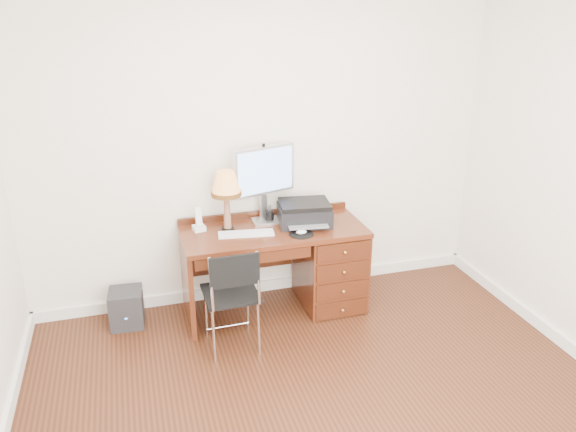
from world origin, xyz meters
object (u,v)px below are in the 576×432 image
object	(u,v)px
monitor	(265,175)
leg_lamp	(226,187)
phone	(199,224)
desk	(310,261)
chair	(232,290)
printer	(304,213)
equipment_box	(127,308)

from	to	relation	value
monitor	leg_lamp	xyz separation A→B (m)	(-0.35, -0.11, -0.04)
leg_lamp	phone	world-z (taller)	leg_lamp
desk	chair	xyz separation A→B (m)	(-0.77, -0.50, 0.10)
printer	leg_lamp	xyz separation A→B (m)	(-0.64, 0.05, 0.27)
printer	leg_lamp	distance (m)	0.70
monitor	phone	size ratio (longest dim) A/B	3.22
equipment_box	chair	bearing A→B (deg)	-33.19
leg_lamp	phone	size ratio (longest dim) A/B	2.49
desk	monitor	distance (m)	0.84
monitor	chair	xyz separation A→B (m)	(-0.44, -0.70, -0.64)
printer	desk	bearing A→B (deg)	-37.87
monitor	chair	distance (m)	1.04
leg_lamp	equipment_box	xyz separation A→B (m)	(-0.86, 0.01, -0.96)
printer	chair	world-z (taller)	printer
desk	phone	size ratio (longest dim) A/B	7.51
desk	monitor	xyz separation A→B (m)	(-0.33, 0.20, 0.74)
leg_lamp	monitor	bearing A→B (deg)	17.56
printer	equipment_box	size ratio (longest dim) A/B	1.52
desk	chair	size ratio (longest dim) A/B	1.77
phone	desk	bearing A→B (deg)	-18.26
desk	equipment_box	distance (m)	1.57
printer	leg_lamp	size ratio (longest dim) A/B	0.94
phone	monitor	bearing A→B (deg)	-3.51
desk	phone	world-z (taller)	phone
leg_lamp	chair	world-z (taller)	leg_lamp
monitor	equipment_box	bearing A→B (deg)	167.38
desk	leg_lamp	xyz separation A→B (m)	(-0.69, 0.09, 0.70)
desk	printer	world-z (taller)	printer
desk	equipment_box	size ratio (longest dim) A/B	4.88
leg_lamp	equipment_box	distance (m)	1.29
monitor	phone	bearing A→B (deg)	168.87
printer	phone	xyz separation A→B (m)	(-0.87, 0.09, -0.03)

